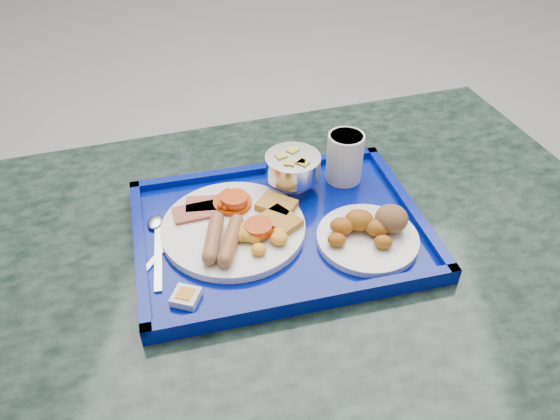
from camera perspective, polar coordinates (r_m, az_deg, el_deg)
name	(u,v)px	position (r m, az deg, el deg)	size (l,w,h in m)	color
floor	(304,190)	(2.34, 2.53, 2.09)	(6.00, 6.00, 0.00)	gray
table	(283,318)	(1.09, 0.34, -11.20)	(1.47, 1.23, 0.78)	slate
tray	(280,231)	(0.95, 0.00, -2.17)	(0.58, 0.50, 0.03)	#021085
main_plate	(237,226)	(0.93, -4.50, -1.69)	(0.25, 0.25, 0.04)	white
bread_plate	(370,231)	(0.92, 9.41, -2.21)	(0.17, 0.17, 0.06)	white
fruit_bowl	(293,167)	(1.01, 1.35, 4.52)	(0.10, 0.10, 0.07)	#BBBBBD
juice_cup	(345,156)	(1.04, 6.80, 5.63)	(0.07, 0.07, 0.10)	silver
spoon	(156,231)	(0.96, -12.79, -2.11)	(0.07, 0.15, 0.01)	#BBBBBD
knife	(158,252)	(0.92, -12.59, -4.36)	(0.01, 0.17, 0.00)	#BBBBBD
jam_packet	(186,297)	(0.83, -9.81, -8.93)	(0.04, 0.04, 0.02)	white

